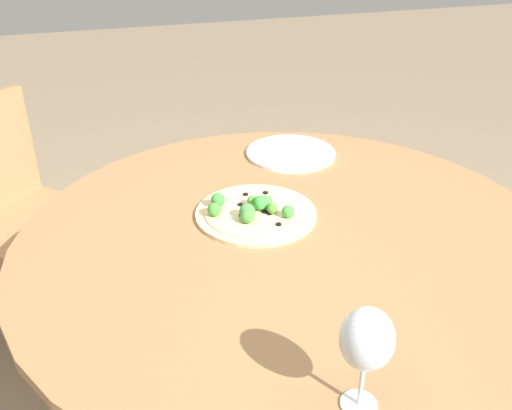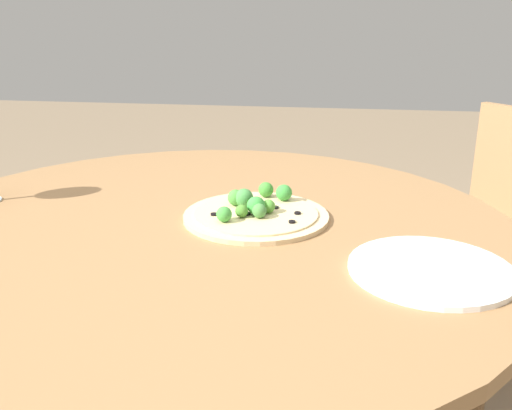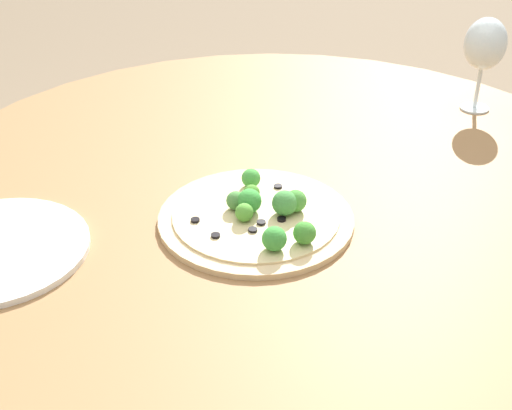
% 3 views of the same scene
% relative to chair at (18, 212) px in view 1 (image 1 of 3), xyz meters
% --- Properties ---
extents(dining_table, '(1.32, 1.32, 0.73)m').
position_rel_chair_xyz_m(dining_table, '(-0.79, -0.70, 0.19)').
color(dining_table, olive).
rests_on(dining_table, ground_plane).
extents(chair, '(0.56, 0.56, 0.86)m').
position_rel_chair_xyz_m(chair, '(0.00, 0.00, 0.00)').
color(chair, '#997047').
rests_on(chair, ground_plane).
extents(pizza, '(0.31, 0.31, 0.05)m').
position_rel_chair_xyz_m(pizza, '(-0.68, -0.65, 0.26)').
color(pizza, '#DBBC89').
rests_on(pizza, dining_table).
extents(wine_glass, '(0.08, 0.08, 0.19)m').
position_rel_chair_xyz_m(wine_glass, '(-1.31, -0.63, 0.39)').
color(wine_glass, silver).
rests_on(wine_glass, dining_table).
extents(plate_near, '(0.28, 0.28, 0.01)m').
position_rel_chair_xyz_m(plate_near, '(-0.35, -0.87, 0.25)').
color(plate_near, white).
rests_on(plate_near, dining_table).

